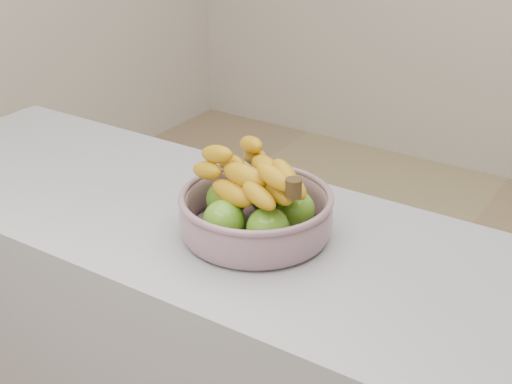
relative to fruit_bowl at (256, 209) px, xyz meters
The scene contains 1 object.
fruit_bowl is the anchor object (origin of this frame).
Camera 1 is at (0.76, -1.67, 1.66)m, focal length 50.00 mm.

